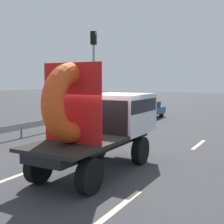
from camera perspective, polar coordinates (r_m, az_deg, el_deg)
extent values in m
plane|color=#38383A|center=(9.67, -3.28, -11.36)|extent=(120.00, 120.00, 0.00)
cylinder|color=black|center=(11.33, -2.57, -6.26)|extent=(0.28, 0.95, 0.95)
cylinder|color=black|center=(10.56, 5.37, -7.20)|extent=(0.28, 0.95, 0.95)
cylinder|color=black|center=(8.87, -13.59, -9.94)|extent=(0.28, 0.95, 0.95)
cylinder|color=black|center=(7.86, -4.23, -11.89)|extent=(0.28, 0.95, 0.95)
cube|color=black|center=(9.56, -2.93, -5.78)|extent=(1.30, 5.17, 0.25)
cube|color=silver|center=(10.71, 1.27, -0.16)|extent=(2.00, 2.20, 1.35)
cube|color=black|center=(10.64, 1.15, 1.40)|extent=(2.02, 2.09, 0.44)
cube|color=black|center=(8.64, -6.82, -5.93)|extent=(2.00, 2.98, 0.10)
cube|color=black|center=(9.72, -1.89, -0.95)|extent=(1.80, 0.08, 1.10)
torus|color=#D84C19|center=(8.35, -7.52, 1.65)|extent=(0.58, 2.21, 2.21)
cube|color=red|center=(8.35, -7.52, 1.65)|extent=(1.90, 0.03, 2.21)
cylinder|color=black|center=(24.37, 6.16, -0.08)|extent=(0.20, 0.58, 0.58)
cylinder|color=black|center=(23.86, 9.27, -0.25)|extent=(0.20, 0.58, 0.58)
cylinder|color=black|center=(22.17, 3.72, -0.67)|extent=(0.20, 0.58, 0.58)
cylinder|color=black|center=(21.61, 7.08, -0.88)|extent=(0.20, 0.58, 0.58)
cube|color=#194C99|center=(22.96, 6.60, 0.16)|extent=(1.62, 3.78, 0.50)
cube|color=black|center=(22.84, 6.53, 1.32)|extent=(1.46, 2.12, 0.45)
cylinder|color=gray|center=(21.25, -3.44, 5.41)|extent=(0.16, 0.16, 5.29)
cube|color=black|center=(21.44, -3.49, 13.72)|extent=(0.30, 0.36, 0.90)
sphere|color=#19D833|center=(21.39, -3.10, 14.50)|extent=(0.20, 0.20, 0.20)
cube|color=gray|center=(16.90, -13.32, -2.05)|extent=(0.06, 11.19, 0.32)
cylinder|color=slate|center=(15.95, -16.68, -3.63)|extent=(0.10, 0.10, 0.55)
cylinder|color=slate|center=(17.98, -10.29, -2.38)|extent=(0.10, 0.10, 0.55)
cylinder|color=slate|center=(20.19, -5.25, -1.38)|extent=(0.10, 0.10, 0.55)
cube|color=beige|center=(15.45, 2.23, -4.70)|extent=(0.16, 2.04, 0.01)
cube|color=beige|center=(7.08, 0.47, -18.05)|extent=(0.16, 2.69, 0.01)
cube|color=beige|center=(14.18, 15.97, -5.91)|extent=(0.16, 2.21, 0.01)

